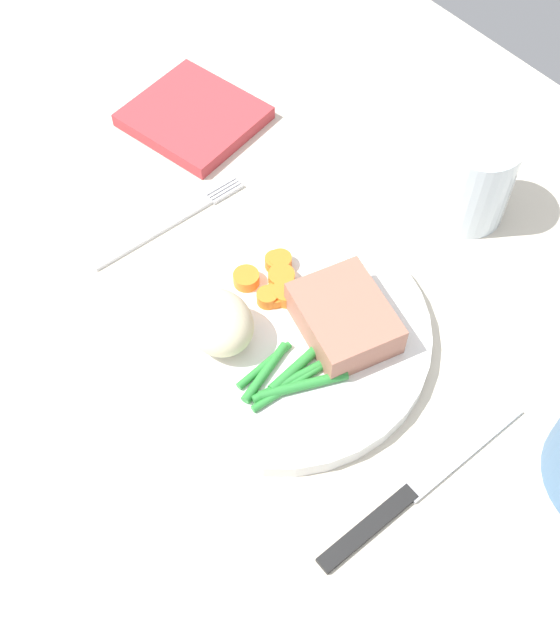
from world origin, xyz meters
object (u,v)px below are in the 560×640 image
object	(u,v)px
meat_portion	(344,318)
knife	(419,485)
fork	(169,223)
water_glass	(477,187)
dinner_plate	(280,332)
napkin	(194,116)

from	to	relation	value
meat_portion	knife	distance (cm)	14.56
fork	water_glass	xyz separation A→B (cm)	(16.87, 22.86, 3.55)
dinner_plate	meat_portion	world-z (taller)	meat_portion
dinner_plate	water_glass	bearing A→B (deg)	88.53
meat_portion	water_glass	world-z (taller)	water_glass
knife	water_glass	bearing A→B (deg)	128.56
knife	napkin	xyz separation A→B (cm)	(-43.19, 10.02, 0.51)
dinner_plate	napkin	world-z (taller)	dinner_plate
dinner_plate	knife	size ratio (longest dim) A/B	1.23
fork	water_glass	world-z (taller)	water_glass
knife	napkin	world-z (taller)	napkin
fork	napkin	world-z (taller)	napkin
dinner_plate	water_glass	distance (cm)	22.80
fork	knife	size ratio (longest dim) A/B	0.81
dinner_plate	knife	bearing A→B (deg)	-0.96
dinner_plate	meat_portion	distance (cm)	5.73
water_glass	napkin	bearing A→B (deg)	-154.31
meat_portion	dinner_plate	bearing A→B (deg)	-130.60
water_glass	fork	bearing A→B (deg)	-126.43
meat_portion	fork	size ratio (longest dim) A/B	0.51
dinner_plate	fork	size ratio (longest dim) A/B	1.52
knife	dinner_plate	bearing A→B (deg)	-178.10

